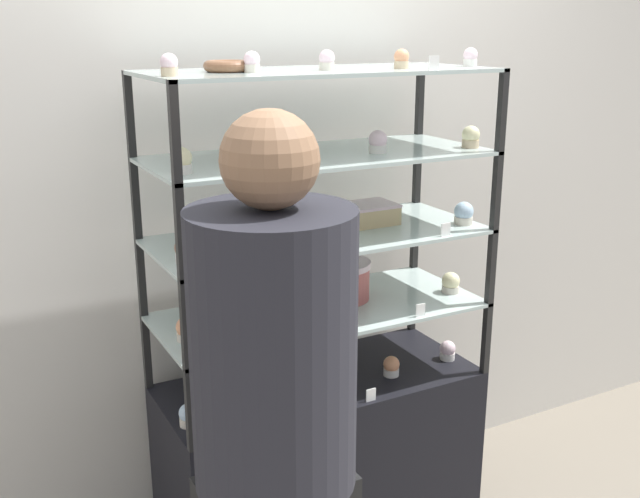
% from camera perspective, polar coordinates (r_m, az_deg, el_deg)
% --- Properties ---
extents(back_wall, '(8.00, 0.05, 2.60)m').
position_cam_1_polar(back_wall, '(2.80, -3.73, 4.59)').
color(back_wall, silver).
rests_on(back_wall, ground_plane).
extents(display_base, '(1.12, 0.48, 0.69)m').
position_cam_1_polar(display_base, '(2.84, -0.00, -16.11)').
color(display_base, black).
rests_on(display_base, ground_plane).
extents(display_riser_lower, '(1.12, 0.48, 0.27)m').
position_cam_1_polar(display_riser_lower, '(2.57, -0.00, -4.91)').
color(display_riser_lower, black).
rests_on(display_riser_lower, display_base).
extents(display_riser_middle, '(1.12, 0.48, 0.27)m').
position_cam_1_polar(display_riser_middle, '(2.48, -0.00, 0.80)').
color(display_riser_middle, black).
rests_on(display_riser_middle, display_riser_lower).
extents(display_riser_upper, '(1.12, 0.48, 0.27)m').
position_cam_1_polar(display_riser_upper, '(2.43, -0.00, 6.85)').
color(display_riser_upper, black).
rests_on(display_riser_upper, display_riser_middle).
extents(display_riser_top, '(1.12, 0.48, 0.27)m').
position_cam_1_polar(display_riser_top, '(2.39, -0.00, 13.14)').
color(display_riser_top, black).
rests_on(display_riser_top, display_riser_upper).
extents(layer_cake_centerpiece, '(0.21, 0.21, 0.14)m').
position_cam_1_polar(layer_cake_centerpiece, '(2.64, 1.57, -2.36)').
color(layer_cake_centerpiece, '#C66660').
rests_on(layer_cake_centerpiece, display_riser_lower).
extents(sheet_cake_frosted, '(0.19, 0.15, 0.07)m').
position_cam_1_polar(sheet_cake_frosted, '(2.61, 3.64, 2.72)').
color(sheet_cake_frosted, '#DBBC84').
rests_on(sheet_cake_frosted, display_riser_middle).
extents(cupcake_0, '(0.06, 0.06, 0.07)m').
position_cam_1_polar(cupcake_0, '(2.41, -10.01, -12.38)').
color(cupcake_0, beige).
rests_on(cupcake_0, display_base).
extents(cupcake_1, '(0.06, 0.06, 0.07)m').
position_cam_1_polar(cupcake_1, '(2.52, -4.84, -10.83)').
color(cupcake_1, white).
rests_on(cupcake_1, display_base).
extents(cupcake_2, '(0.06, 0.06, 0.07)m').
position_cam_1_polar(cupcake_2, '(2.56, 1.46, -10.28)').
color(cupcake_2, '#CCB28C').
rests_on(cupcake_2, display_base).
extents(cupcake_3, '(0.06, 0.06, 0.07)m').
position_cam_1_polar(cupcake_3, '(2.70, 5.46, -8.90)').
color(cupcake_3, white).
rests_on(cupcake_3, display_base).
extents(cupcake_4, '(0.06, 0.06, 0.07)m').
position_cam_1_polar(cupcake_4, '(2.85, 9.70, -7.63)').
color(cupcake_4, white).
rests_on(cupcake_4, display_base).
extents(price_tag_0, '(0.04, 0.00, 0.04)m').
position_cam_1_polar(price_tag_0, '(2.53, 3.90, -11.03)').
color(price_tag_0, white).
rests_on(price_tag_0, display_base).
extents(cupcake_5, '(0.07, 0.07, 0.08)m').
position_cam_1_polar(cupcake_5, '(2.34, -10.13, -6.04)').
color(cupcake_5, beige).
rests_on(cupcake_5, display_riser_lower).
extents(cupcake_6, '(0.07, 0.07, 0.08)m').
position_cam_1_polar(cupcake_6, '(2.37, -4.54, -5.50)').
color(cupcake_6, beige).
rests_on(cupcake_6, display_riser_lower).
extents(cupcake_7, '(0.07, 0.07, 0.08)m').
position_cam_1_polar(cupcake_7, '(2.75, 9.92, -2.57)').
color(cupcake_7, beige).
rests_on(cupcake_7, display_riser_lower).
extents(price_tag_1, '(0.04, 0.00, 0.04)m').
position_cam_1_polar(price_tag_1, '(2.51, 7.66, -4.64)').
color(price_tag_1, white).
rests_on(price_tag_1, display_riser_lower).
extents(cupcake_8, '(0.07, 0.07, 0.08)m').
position_cam_1_polar(cupcake_8, '(2.20, -10.17, -0.10)').
color(cupcake_8, white).
rests_on(cupcake_8, display_riser_middle).
extents(cupcake_9, '(0.07, 0.07, 0.08)m').
position_cam_1_polar(cupcake_9, '(2.40, 1.16, 1.52)').
color(cupcake_9, white).
rests_on(cupcake_9, display_riser_middle).
extents(cupcake_10, '(0.07, 0.07, 0.08)m').
position_cam_1_polar(cupcake_10, '(2.64, 10.89, 2.66)').
color(cupcake_10, beige).
rests_on(cupcake_10, display_riser_middle).
extents(price_tag_2, '(0.04, 0.00, 0.04)m').
position_cam_1_polar(price_tag_2, '(2.48, 9.55, 1.47)').
color(price_tag_2, white).
rests_on(price_tag_2, display_riser_middle).
extents(cupcake_11, '(0.06, 0.06, 0.07)m').
position_cam_1_polar(cupcake_11, '(2.13, -10.52, 6.61)').
color(cupcake_11, white).
rests_on(cupcake_11, display_riser_upper).
extents(cupcake_12, '(0.06, 0.06, 0.07)m').
position_cam_1_polar(cupcake_12, '(2.26, -2.28, 7.47)').
color(cupcake_12, beige).
rests_on(cupcake_12, display_riser_upper).
extents(cupcake_13, '(0.06, 0.06, 0.07)m').
position_cam_1_polar(cupcake_13, '(2.45, 4.43, 8.13)').
color(cupcake_13, white).
rests_on(cupcake_13, display_riser_upper).
extents(cupcake_14, '(0.06, 0.06, 0.07)m').
position_cam_1_polar(cupcake_14, '(2.60, 11.41, 8.35)').
color(cupcake_14, '#CCB28C').
rests_on(cupcake_14, display_riser_upper).
extents(price_tag_3, '(0.04, 0.00, 0.04)m').
position_cam_1_polar(price_tag_3, '(2.15, -1.22, 6.63)').
color(price_tag_3, white).
rests_on(price_tag_3, display_riser_upper).
extents(cupcake_15, '(0.05, 0.05, 0.06)m').
position_cam_1_polar(cupcake_15, '(2.09, -11.43, 13.58)').
color(cupcake_15, '#CCB28C').
rests_on(cupcake_15, display_riser_top).
extents(cupcake_16, '(0.05, 0.05, 0.06)m').
position_cam_1_polar(cupcake_16, '(2.22, -5.21, 13.99)').
color(cupcake_16, beige).
rests_on(cupcake_16, display_riser_top).
extents(cupcake_17, '(0.05, 0.05, 0.06)m').
position_cam_1_polar(cupcake_17, '(2.34, 0.52, 14.18)').
color(cupcake_17, beige).
rests_on(cupcake_17, display_riser_top).
extents(cupcake_18, '(0.05, 0.05, 0.06)m').
position_cam_1_polar(cupcake_18, '(2.44, 6.23, 14.19)').
color(cupcake_18, '#CCB28C').
rests_on(cupcake_18, display_riser_top).
extents(cupcake_19, '(0.05, 0.05, 0.06)m').
position_cam_1_polar(cupcake_19, '(2.61, 11.39, 14.13)').
color(cupcake_19, white).
rests_on(cupcake_19, display_riser_top).
extents(price_tag_4, '(0.04, 0.00, 0.04)m').
position_cam_1_polar(price_tag_4, '(2.35, 8.67, 13.84)').
color(price_tag_4, white).
rests_on(price_tag_4, display_riser_top).
extents(donut_glazed, '(0.14, 0.14, 0.03)m').
position_cam_1_polar(donut_glazed, '(2.27, -7.11, 13.67)').
color(donut_glazed, brown).
rests_on(donut_glazed, display_riser_top).
extents(customer_figure, '(0.40, 0.40, 1.71)m').
position_cam_1_polar(customer_figure, '(1.90, -3.45, -14.01)').
color(customer_figure, black).
rests_on(customer_figure, ground_plane).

